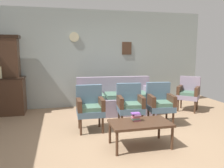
% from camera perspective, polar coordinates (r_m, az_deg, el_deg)
% --- Properties ---
extents(ground_plane, '(7.68, 7.68, 0.00)m').
position_cam_1_polar(ground_plane, '(4.11, 2.30, -14.17)').
color(ground_plane, '#997A5B').
extents(wall_back_with_decor, '(6.40, 0.09, 2.70)m').
position_cam_1_polar(wall_back_with_decor, '(6.36, -4.15, 6.48)').
color(wall_back_with_decor, '#939E99').
rests_on(wall_back_with_decor, ground).
extents(side_cabinet, '(1.16, 0.55, 0.93)m').
position_cam_1_polar(side_cabinet, '(6.16, -26.57, -2.80)').
color(side_cabinet, '#472D1E').
rests_on(side_cabinet, ground).
extents(floral_couch, '(1.98, 0.93, 0.90)m').
position_cam_1_polar(floral_couch, '(5.70, 0.82, -4.17)').
color(floral_couch, gray).
rests_on(floral_couch, ground).
extents(armchair_near_cabinet, '(0.53, 0.50, 0.90)m').
position_cam_1_polar(armchair_near_cabinet, '(4.45, -5.67, -5.61)').
color(armchair_near_cabinet, slate).
rests_on(armchair_near_cabinet, ground).
extents(armchair_row_middle, '(0.57, 0.55, 0.90)m').
position_cam_1_polar(armchair_row_middle, '(4.66, 4.66, -4.93)').
color(armchair_row_middle, slate).
rests_on(armchair_row_middle, ground).
extents(armchair_near_couch_end, '(0.57, 0.55, 0.90)m').
position_cam_1_polar(armchair_near_couch_end, '(4.88, 12.25, -4.48)').
color(armchair_near_couch_end, slate).
rests_on(armchair_near_couch_end, ground).
extents(wingback_chair_by_fireplace, '(0.71, 0.71, 0.90)m').
position_cam_1_polar(wingback_chair_by_fireplace, '(6.22, 19.10, -1.94)').
color(wingback_chair_by_fireplace, gray).
rests_on(wingback_chair_by_fireplace, ground).
extents(coffee_table, '(1.00, 0.56, 0.42)m').
position_cam_1_polar(coffee_table, '(3.75, 7.26, -10.33)').
color(coffee_table, '#472D1E').
rests_on(coffee_table, ground).
extents(book_stack_on_table, '(0.16, 0.11, 0.14)m').
position_cam_1_polar(book_stack_on_table, '(3.77, 6.19, -8.34)').
color(book_stack_on_table, '#AA4D73').
rests_on(book_stack_on_table, coffee_table).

